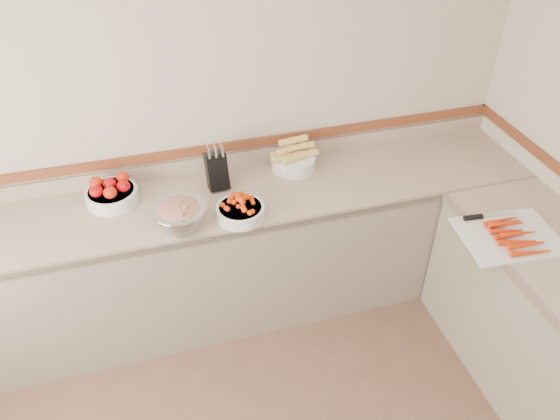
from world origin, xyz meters
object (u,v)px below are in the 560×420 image
object	(u,v)px
tomato_bowl	(111,193)
cherry_tomato_bowl	(240,210)
cutting_board	(510,235)
knife_block	(217,170)
corn_bowl	(294,159)
rhubarb_bowl	(180,215)

from	to	relation	value
tomato_bowl	cherry_tomato_bowl	bearing A→B (deg)	-27.11
tomato_bowl	cutting_board	xyz separation A→B (m)	(2.01, -0.92, -0.04)
knife_block	tomato_bowl	size ratio (longest dim) A/B	0.98
tomato_bowl	corn_bowl	xyz separation A→B (m)	(1.11, 0.05, 0.01)
knife_block	tomato_bowl	xyz separation A→B (m)	(-0.61, 0.02, -0.06)
knife_block	cherry_tomato_bowl	world-z (taller)	knife_block
tomato_bowl	knife_block	bearing A→B (deg)	-2.02
corn_bowl	cutting_board	xyz separation A→B (m)	(0.90, -0.97, -0.05)
corn_bowl	rhubarb_bowl	bearing A→B (deg)	-152.38
knife_block	corn_bowl	bearing A→B (deg)	7.83
knife_block	cutting_board	xyz separation A→B (m)	(1.40, -0.90, -0.10)
cutting_board	cherry_tomato_bowl	bearing A→B (deg)	156.62
cherry_tomato_bowl	tomato_bowl	bearing A→B (deg)	152.89
knife_block	corn_bowl	xyz separation A→B (m)	(0.50, 0.07, -0.05)
tomato_bowl	cherry_tomato_bowl	distance (m)	0.76
corn_bowl	cutting_board	world-z (taller)	corn_bowl
cherry_tomato_bowl	corn_bowl	distance (m)	0.58
corn_bowl	rhubarb_bowl	xyz separation A→B (m)	(-0.76, -0.40, 0.02)
corn_bowl	rhubarb_bowl	distance (m)	0.86
rhubarb_bowl	cutting_board	bearing A→B (deg)	-18.94
tomato_bowl	corn_bowl	bearing A→B (deg)	2.41
cherry_tomato_bowl	rhubarb_bowl	distance (m)	0.33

